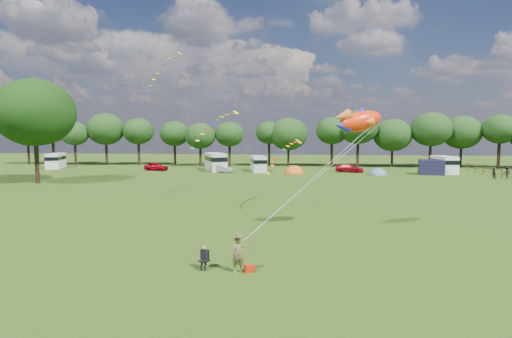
# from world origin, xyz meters

# --- Properties ---
(ground_plane) EXTENTS (180.00, 180.00, 0.00)m
(ground_plane) POSITION_xyz_m (0.00, 0.00, 0.00)
(ground_plane) COLOR #173208
(ground_plane) RESTS_ON ground
(tree_line) EXTENTS (102.98, 10.98, 10.27)m
(tree_line) POSITION_xyz_m (5.30, 54.99, 6.35)
(tree_line) COLOR black
(tree_line) RESTS_ON ground
(big_tree) EXTENTS (10.00, 10.00, 13.28)m
(big_tree) POSITION_xyz_m (-30.00, 28.00, 9.02)
(big_tree) COLOR black
(big_tree) RESTS_ON ground
(car_a) EXTENTS (4.31, 2.43, 1.35)m
(car_a) POSITION_xyz_m (-20.09, 45.30, 0.68)
(car_a) COLOR #8E000F
(car_a) RESTS_ON ground
(car_b) EXTENTS (3.71, 2.18, 1.23)m
(car_b) POSITION_xyz_m (-8.85, 43.32, 0.62)
(car_b) COLOR gray
(car_b) RESTS_ON ground
(car_c) EXTENTS (4.60, 3.05, 1.28)m
(car_c) POSITION_xyz_m (11.63, 45.53, 0.64)
(car_c) COLOR maroon
(car_c) RESTS_ON ground
(campervan_a) EXTENTS (3.55, 5.68, 2.59)m
(campervan_a) POSITION_xyz_m (-39.07, 47.79, 1.39)
(campervan_a) COLOR silver
(campervan_a) RESTS_ON ground
(campervan_b) EXTENTS (4.71, 6.49, 2.92)m
(campervan_b) POSITION_xyz_m (-10.12, 45.79, 1.57)
(campervan_b) COLOR silver
(campervan_b) RESTS_ON ground
(campervan_c) EXTENTS (3.15, 5.38, 2.47)m
(campervan_c) POSITION_xyz_m (-3.01, 45.52, 1.33)
(campervan_c) COLOR silver
(campervan_c) RESTS_ON ground
(campervan_d) EXTENTS (2.92, 5.65, 2.66)m
(campervan_d) POSITION_xyz_m (26.26, 45.51, 1.43)
(campervan_d) COLOR white
(campervan_d) RESTS_ON ground
(tent_orange) EXTENTS (3.23, 3.53, 2.52)m
(tent_orange) POSITION_xyz_m (2.81, 42.67, 0.02)
(tent_orange) COLOR orange
(tent_orange) RESTS_ON ground
(tent_greyblue) EXTENTS (2.86, 3.14, 2.13)m
(tent_greyblue) POSITION_xyz_m (15.30, 41.35, 0.02)
(tent_greyblue) COLOR slate
(tent_greyblue) RESTS_ON ground
(awning_navy) EXTENTS (4.10, 3.58, 2.24)m
(awning_navy) POSITION_xyz_m (23.64, 43.24, 1.12)
(awning_navy) COLOR black
(awning_navy) RESTS_ON ground
(kite_flyer) EXTENTS (0.77, 0.66, 1.79)m
(kite_flyer) POSITION_xyz_m (0.17, -3.49, 0.89)
(kite_flyer) COLOR brown
(kite_flyer) RESTS_ON ground
(camp_chair) EXTENTS (0.61, 0.63, 1.18)m
(camp_chair) POSITION_xyz_m (-1.60, -3.09, 0.70)
(camp_chair) COLOR #99999E
(camp_chair) RESTS_ON ground
(kite_bag) EXTENTS (0.57, 0.48, 0.35)m
(kite_bag) POSITION_xyz_m (0.72, -3.40, 0.17)
(kite_bag) COLOR #AE2107
(kite_bag) RESTS_ON ground
(fish_kite) EXTENTS (3.80, 2.50, 2.01)m
(fish_kite) POSITION_xyz_m (6.99, 5.17, 7.51)
(fish_kite) COLOR #F52B08
(fish_kite) RESTS_ON ground
(streamer_kite_a) EXTENTS (3.29, 5.60, 5.76)m
(streamer_kite_a) POSITION_xyz_m (-13.37, 29.85, 14.92)
(streamer_kite_a) COLOR gold
(streamer_kite_a) RESTS_ON ground
(streamer_kite_b) EXTENTS (4.20, 4.68, 3.79)m
(streamer_kite_b) POSITION_xyz_m (-4.75, 18.67, 7.58)
(streamer_kite_b) COLOR #FFEE00
(streamer_kite_b) RESTS_ON ground
(streamer_kite_c) EXTENTS (3.05, 4.98, 2.80)m
(streamer_kite_c) POSITION_xyz_m (2.19, 14.04, 5.09)
(streamer_kite_c) COLOR yellow
(streamer_kite_c) RESTS_ON ground
(walker_a) EXTENTS (0.76, 0.52, 1.47)m
(walker_a) POSITION_xyz_m (30.48, 38.12, 0.73)
(walker_a) COLOR black
(walker_a) RESTS_ON ground
(walker_b) EXTENTS (1.19, 0.83, 1.68)m
(walker_b) POSITION_xyz_m (32.65, 39.00, 0.84)
(walker_b) COLOR black
(walker_b) RESTS_ON ground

